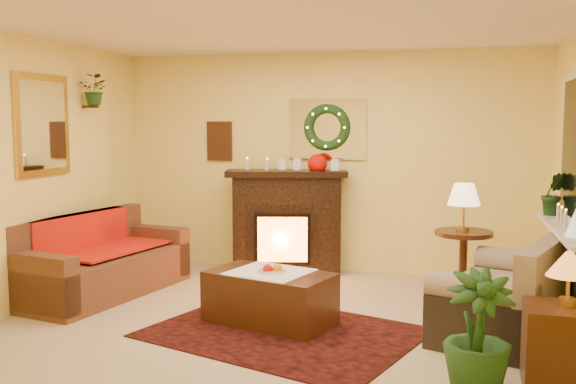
% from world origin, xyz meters
% --- Properties ---
extents(floor, '(5.00, 5.00, 0.00)m').
position_xyz_m(floor, '(0.00, 0.00, 0.00)').
color(floor, beige).
rests_on(floor, ground).
extents(ceiling, '(5.00, 5.00, 0.00)m').
position_xyz_m(ceiling, '(0.00, 0.00, 2.60)').
color(ceiling, white).
rests_on(ceiling, ground).
extents(wall_back, '(5.00, 5.00, 0.00)m').
position_xyz_m(wall_back, '(0.00, 2.25, 1.30)').
color(wall_back, '#EFD88C').
rests_on(wall_back, ground).
extents(wall_front, '(5.00, 5.00, 0.00)m').
position_xyz_m(wall_front, '(0.00, -2.25, 1.30)').
color(wall_front, '#EFD88C').
rests_on(wall_front, ground).
extents(wall_left, '(4.50, 4.50, 0.00)m').
position_xyz_m(wall_left, '(-2.50, 0.00, 1.30)').
color(wall_left, '#EFD88C').
rests_on(wall_left, ground).
extents(area_rug, '(2.54, 2.21, 0.01)m').
position_xyz_m(area_rug, '(0.09, -0.14, 0.01)').
color(area_rug, maroon).
rests_on(area_rug, floor).
extents(sofa, '(1.20, 2.04, 0.82)m').
position_xyz_m(sofa, '(-2.04, 0.60, 0.43)').
color(sofa, brown).
rests_on(sofa, floor).
extents(red_throw, '(0.84, 1.36, 0.02)m').
position_xyz_m(red_throw, '(-2.10, 0.79, 0.46)').
color(red_throw, '#B62500').
rests_on(red_throw, sofa).
extents(fireplace, '(1.31, 0.68, 1.15)m').
position_xyz_m(fireplace, '(-0.44, 2.04, 0.55)').
color(fireplace, black).
rests_on(fireplace, floor).
extents(poinsettia, '(0.23, 0.23, 0.23)m').
position_xyz_m(poinsettia, '(-0.08, 2.03, 1.30)').
color(poinsettia, '#BD0C02').
rests_on(poinsettia, fireplace).
extents(mantel_candle_a, '(0.06, 0.06, 0.18)m').
position_xyz_m(mantel_candle_a, '(-0.93, 2.03, 1.26)').
color(mantel_candle_a, silver).
rests_on(mantel_candle_a, fireplace).
extents(mantel_candle_b, '(0.06, 0.06, 0.17)m').
position_xyz_m(mantel_candle_b, '(-0.68, 2.02, 1.26)').
color(mantel_candle_b, white).
rests_on(mantel_candle_b, fireplace).
extents(mantel_mirror, '(0.92, 0.02, 0.72)m').
position_xyz_m(mantel_mirror, '(0.00, 2.23, 1.70)').
color(mantel_mirror, white).
rests_on(mantel_mirror, wall_back).
extents(wreath, '(0.55, 0.11, 0.55)m').
position_xyz_m(wreath, '(0.00, 2.19, 1.72)').
color(wreath, '#194719').
rests_on(wreath, wall_back).
extents(wall_art, '(0.32, 0.03, 0.48)m').
position_xyz_m(wall_art, '(-1.35, 2.23, 1.55)').
color(wall_art, '#381E11').
rests_on(wall_art, wall_back).
extents(gold_mirror, '(0.03, 0.84, 1.00)m').
position_xyz_m(gold_mirror, '(-2.48, 0.30, 1.75)').
color(gold_mirror, gold).
rests_on(gold_mirror, wall_left).
extents(hanging_plant, '(0.33, 0.28, 0.36)m').
position_xyz_m(hanging_plant, '(-2.34, 1.05, 1.97)').
color(hanging_plant, '#194719').
rests_on(hanging_plant, wall_left).
extents(loveseat, '(1.28, 1.64, 0.83)m').
position_xyz_m(loveseat, '(1.88, 0.29, 0.42)').
color(loveseat, '#836C5C').
rests_on(loveseat, floor).
extents(window_sill, '(0.22, 1.86, 0.04)m').
position_xyz_m(window_sill, '(2.38, 0.55, 0.87)').
color(window_sill, white).
rests_on(window_sill, wall_right).
extents(sill_plant, '(0.30, 0.24, 0.55)m').
position_xyz_m(sill_plant, '(2.39, 1.29, 1.08)').
color(sill_plant, '#1C5E1D').
rests_on(sill_plant, window_sill).
extents(side_table_round, '(0.74, 0.74, 0.72)m').
position_xyz_m(side_table_round, '(1.57, 1.17, 0.33)').
color(side_table_round, black).
rests_on(side_table_round, floor).
extents(lamp_cream, '(0.31, 0.31, 0.48)m').
position_xyz_m(lamp_cream, '(1.56, 1.13, 0.88)').
color(lamp_cream, beige).
rests_on(lamp_cream, side_table_round).
extents(end_table_square, '(0.47, 0.47, 0.56)m').
position_xyz_m(end_table_square, '(2.16, -0.79, 0.27)').
color(end_table_square, black).
rests_on(end_table_square, floor).
extents(lamp_tiffany, '(0.29, 0.29, 0.42)m').
position_xyz_m(lamp_tiffany, '(2.19, -0.78, 0.74)').
color(lamp_tiffany, gold).
rests_on(lamp_tiffany, end_table_square).
extents(coffee_table, '(1.22, 0.89, 0.46)m').
position_xyz_m(coffee_table, '(-0.10, 0.09, 0.21)').
color(coffee_table, black).
rests_on(coffee_table, floor).
extents(fruit_bowl, '(0.25, 0.25, 0.06)m').
position_xyz_m(fruit_bowl, '(-0.08, 0.08, 0.45)').
color(fruit_bowl, '#EAE4C4').
rests_on(fruit_bowl, coffee_table).
extents(floor_palm, '(1.65, 1.65, 2.42)m').
position_xyz_m(floor_palm, '(1.63, -0.97, 0.45)').
color(floor_palm, '#153A1B').
rests_on(floor_palm, floor).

